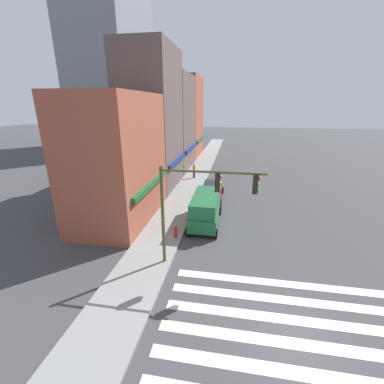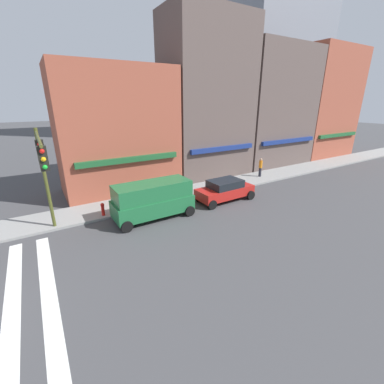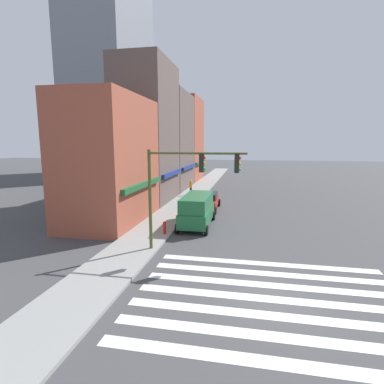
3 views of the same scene
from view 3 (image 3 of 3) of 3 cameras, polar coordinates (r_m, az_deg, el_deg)
ground_plane at (r=13.01m, az=14.66°, el=-19.13°), size 200.00×200.00×0.00m
sidewalk_left at (r=14.49m, az=-17.77°, el=-15.86°), size 120.00×3.00×0.15m
crosswalk_stripes at (r=13.01m, az=14.66°, el=-19.12°), size 7.74×10.80×0.01m
storefront_row at (r=37.23m, az=-5.62°, el=9.52°), size 35.85×5.30×14.27m
tower_distant at (r=66.20m, az=-15.68°, el=29.03°), size 18.66×11.39×57.66m
traffic_signal at (r=16.24m, az=-1.28°, el=2.62°), size 0.32×5.40×5.79m
van_green at (r=22.20m, az=0.95°, el=-3.31°), size 5.01×2.22×2.34m
sedan_red at (r=27.86m, az=2.99°, el=-1.66°), size 4.45×2.02×1.59m
pedestrian_orange_vest at (r=34.73m, az=-0.22°, el=0.92°), size 0.32×0.32×1.77m
fire_hydrant at (r=20.13m, az=-5.24°, el=-6.65°), size 0.24×0.24×0.84m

